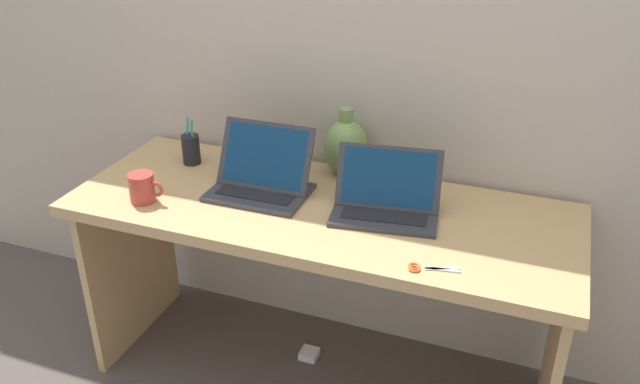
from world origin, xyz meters
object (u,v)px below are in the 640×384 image
laptop_left (262,175)px  green_vase (346,146)px  pen_cup (191,149)px  scissors (424,268)px  power_brick (309,354)px  coffee_mug (143,188)px  laptop_right (386,198)px

laptop_left → green_vase: size_ratio=1.33×
green_vase → pen_cup: 0.59m
scissors → power_brick: size_ratio=2.10×
coffee_mug → scissors: coffee_mug is taller
coffee_mug → power_brick: bearing=29.4°
green_vase → scissors: (0.41, -0.51, -0.10)m
green_vase → power_brick: size_ratio=3.59×
coffee_mug → pen_cup: size_ratio=0.70×
laptop_right → pen_cup: laptop_right is taller
laptop_left → power_brick: 0.82m
laptop_left → laptop_right: size_ratio=0.92×
laptop_right → scissors: bearing=-55.5°
laptop_right → green_vase: (-0.22, 0.23, 0.05)m
green_vase → scissors: size_ratio=1.71×
laptop_right → coffee_mug: size_ratio=2.91×
laptop_left → scissors: (0.63, -0.27, -0.06)m
coffee_mug → power_brick: size_ratio=1.80×
laptop_right → scissors: (0.19, -0.28, -0.05)m
scissors → power_brick: bearing=145.2°
scissors → laptop_left: bearing=156.5°
pen_cup → scissors: bearing=-21.8°
power_brick → pen_cup: bearing=173.9°
green_vase → power_brick: bearing=-115.4°
laptop_right → scissors: 0.34m
laptop_left → coffee_mug: bearing=-148.7°
laptop_left → pen_cup: size_ratio=1.88×
laptop_left → coffee_mug: 0.40m
pen_cup → power_brick: bearing=-6.1°
laptop_left → power_brick: (0.14, 0.06, -0.80)m
green_vase → pen_cup: green_vase is taller
green_vase → pen_cup: size_ratio=1.41×
scissors → pen_cup: bearing=158.2°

